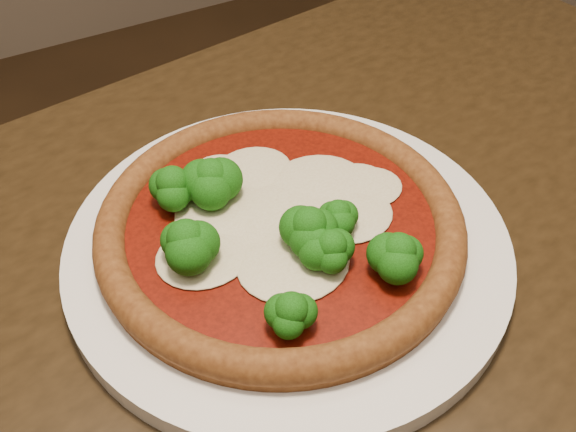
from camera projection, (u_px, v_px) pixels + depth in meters
dining_table at (272, 402)px, 0.54m from camera, size 1.32×0.90×0.75m
plate at (288, 244)px, 0.51m from camera, size 0.35×0.35×0.02m
pizza at (278, 223)px, 0.49m from camera, size 0.29×0.29×0.06m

